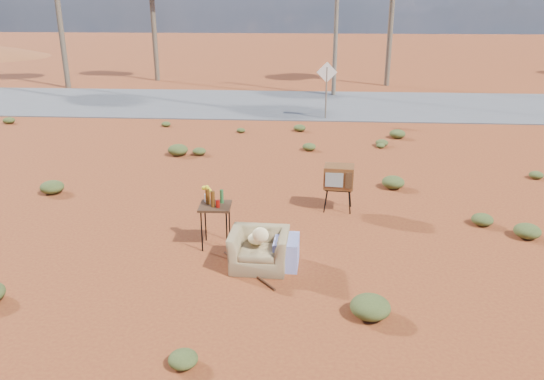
{
  "coord_description": "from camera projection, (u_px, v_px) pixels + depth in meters",
  "views": [
    {
      "loc": [
        0.94,
        -8.52,
        4.35
      ],
      "look_at": [
        0.2,
        1.38,
        0.8
      ],
      "focal_mm": 35.0,
      "sensor_mm": 36.0,
      "label": 1
    }
  ],
  "objects": [
    {
      "name": "armchair",
      "position": [
        264.0,
        245.0,
        9.08
      ],
      "size": [
        1.19,
        0.75,
        0.87
      ],
      "rotation": [
        0.0,
        0.0,
        -0.03
      ],
      "color": "olive",
      "rests_on": "ground"
    },
    {
      "name": "utility_pole_center",
      "position": [
        337.0,
        6.0,
        24.43
      ],
      "size": [
        1.4,
        0.2,
        8.0
      ],
      "color": "brown",
      "rests_on": "ground"
    },
    {
      "name": "scrub_patch",
      "position": [
        241.0,
        174.0,
        13.68
      ],
      "size": [
        17.49,
        8.07,
        0.33
      ],
      "color": "#434B21",
      "rests_on": "ground"
    },
    {
      "name": "tv_unit",
      "position": [
        339.0,
        177.0,
        11.45
      ],
      "size": [
        0.68,
        0.57,
        1.01
      ],
      "rotation": [
        0.0,
        0.0,
        -0.1
      ],
      "color": "black",
      "rests_on": "ground"
    },
    {
      "name": "side_table",
      "position": [
        213.0,
        203.0,
        9.73
      ],
      "size": [
        0.6,
        0.6,
        1.14
      ],
      "rotation": [
        0.0,
        0.0,
        0.04
      ],
      "color": "#352313",
      "rests_on": "ground"
    },
    {
      "name": "highway",
      "position": [
        290.0,
        104.0,
        23.61
      ],
      "size": [
        140.0,
        7.0,
        0.04
      ],
      "primitive_type": "cube",
      "color": "#565659",
      "rests_on": "ground"
    },
    {
      "name": "road_sign",
      "position": [
        327.0,
        80.0,
        20.19
      ],
      "size": [
        0.78,
        0.06,
        2.19
      ],
      "color": "brown",
      "rests_on": "ground"
    },
    {
      "name": "rusty_bar",
      "position": [
        248.0,
        270.0,
        9.04
      ],
      "size": [
        1.04,
        1.28,
        0.04
      ],
      "primitive_type": "cylinder",
      "rotation": [
        0.0,
        1.57,
        -0.9
      ],
      "color": "#4B2514",
      "rests_on": "ground"
    },
    {
      "name": "ground",
      "position": [
        255.0,
        257.0,
        9.53
      ],
      "size": [
        140.0,
        140.0,
        0.0
      ],
      "primitive_type": "plane",
      "color": "brown",
      "rests_on": "ground"
    }
  ]
}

